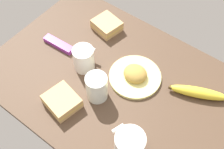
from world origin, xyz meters
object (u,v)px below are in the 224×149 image
object	(u,v)px
banana	(198,93)
coffee_mug_black	(129,145)
plate_of_food	(135,75)
sandwich_main	(62,101)
snack_bar	(58,45)
coffee_mug_milky	(84,59)
sandwich_side	(107,25)
glass_of_milk	(98,89)

from	to	relation	value
banana	coffee_mug_black	bearing A→B (deg)	-103.62
plate_of_food	sandwich_main	world-z (taller)	plate_of_food
plate_of_food	snack_bar	world-z (taller)	plate_of_food
coffee_mug_black	snack_bar	size ratio (longest dim) A/B	0.89
banana	coffee_mug_milky	bearing A→B (deg)	-160.21
coffee_mug_black	sandwich_side	size ratio (longest dim) A/B	0.99
sandwich_side	snack_bar	distance (cm)	21.53
sandwich_main	sandwich_side	distance (cm)	38.90
coffee_mug_black	banana	xyz separation A→B (cm)	(7.61, 31.38, -3.42)
banana	snack_bar	xyz separation A→B (cm)	(-54.93, -13.02, -0.94)
coffee_mug_black	coffee_mug_milky	bearing A→B (deg)	152.28
plate_of_food	coffee_mug_black	size ratio (longest dim) A/B	1.63
sandwich_main	glass_of_milk	world-z (taller)	glass_of_milk
coffee_mug_milky	sandwich_main	xyz separation A→B (cm)	(4.44, -17.09, -2.84)
plate_of_food	sandwich_main	distance (cm)	27.95
coffee_mug_black	plate_of_food	bearing A→B (deg)	120.56
banana	plate_of_food	bearing A→B (deg)	-162.26
plate_of_food	banana	world-z (taller)	plate_of_food
coffee_mug_black	banana	size ratio (longest dim) A/B	0.58
coffee_mug_black	banana	bearing A→B (deg)	76.38
sandwich_main	snack_bar	distance (cm)	26.81
sandwich_side	glass_of_milk	world-z (taller)	glass_of_milk
glass_of_milk	banana	bearing A→B (deg)	37.28
sandwich_side	banana	xyz separation A→B (cm)	(45.28, -6.18, -0.26)
banana	glass_of_milk	bearing A→B (deg)	-142.72
sandwich_side	snack_bar	bearing A→B (deg)	-116.70
sandwich_main	coffee_mug_black	bearing A→B (deg)	0.18
glass_of_milk	snack_bar	bearing A→B (deg)	162.91
coffee_mug_milky	snack_bar	bearing A→B (deg)	174.80
snack_bar	sandwich_main	bearing A→B (deg)	-46.49
glass_of_milk	banana	world-z (taller)	glass_of_milk
snack_bar	plate_of_food	bearing A→B (deg)	7.36
sandwich_side	sandwich_main	bearing A→B (deg)	-75.49
sandwich_main	banana	distance (cm)	47.46
coffee_mug_milky	glass_of_milk	xyz separation A→B (cm)	(11.99, -6.93, -0.45)
sandwich_main	banana	xyz separation A→B (cm)	(35.53, 31.47, -0.26)
coffee_mug_milky	glass_of_milk	bearing A→B (deg)	-30.01
coffee_mug_black	snack_bar	world-z (taller)	coffee_mug_black
coffee_mug_black	coffee_mug_milky	distance (cm)	36.56
plate_of_food	glass_of_milk	size ratio (longest dim) A/B	1.83
sandwich_main	banana	bearing A→B (deg)	41.53
plate_of_food	sandwich_side	bearing A→B (deg)	150.43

